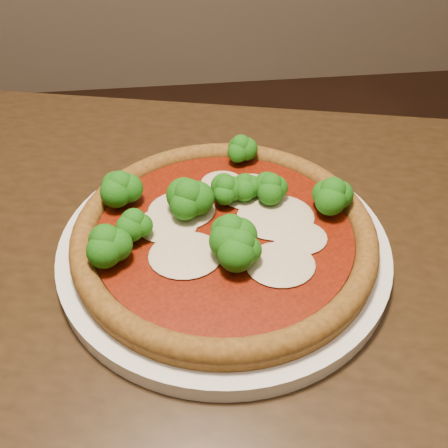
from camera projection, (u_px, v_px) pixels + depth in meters
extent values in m
cube|color=black|center=(168.00, 297.00, 0.50)|extent=(1.38, 1.00, 0.04)
cylinder|color=silver|center=(224.00, 246.00, 0.51)|extent=(0.33, 0.33, 0.02)
cylinder|color=brown|center=(224.00, 237.00, 0.50)|extent=(0.30, 0.30, 0.01)
torus|color=brown|center=(224.00, 232.00, 0.50)|extent=(0.30, 0.30, 0.02)
cylinder|color=#6C1405|center=(224.00, 231.00, 0.50)|extent=(0.26, 0.26, 0.00)
ellipsoid|color=beige|center=(276.00, 216.00, 0.51)|extent=(0.08, 0.07, 0.01)
ellipsoid|color=beige|center=(250.00, 191.00, 0.54)|extent=(0.07, 0.06, 0.01)
ellipsoid|color=beige|center=(222.00, 182.00, 0.55)|extent=(0.05, 0.04, 0.00)
ellipsoid|color=beige|center=(182.00, 210.00, 0.52)|extent=(0.07, 0.06, 0.01)
ellipsoid|color=beige|center=(168.00, 224.00, 0.50)|extent=(0.06, 0.06, 0.00)
ellipsoid|color=beige|center=(300.00, 237.00, 0.48)|extent=(0.05, 0.05, 0.00)
ellipsoid|color=beige|center=(186.00, 254.00, 0.47)|extent=(0.07, 0.06, 0.01)
ellipsoid|color=beige|center=(280.00, 264.00, 0.46)|extent=(0.07, 0.06, 0.01)
ellipsoid|color=#207E14|center=(106.00, 242.00, 0.45)|extent=(0.05, 0.05, 0.04)
ellipsoid|color=#207E14|center=(230.00, 232.00, 0.46)|extent=(0.05, 0.05, 0.04)
ellipsoid|color=#207E14|center=(189.00, 196.00, 0.49)|extent=(0.05, 0.05, 0.04)
ellipsoid|color=#207E14|center=(226.00, 187.00, 0.51)|extent=(0.04, 0.04, 0.03)
ellipsoid|color=#207E14|center=(240.00, 246.00, 0.44)|extent=(0.05, 0.05, 0.04)
ellipsoid|color=#207E14|center=(271.00, 186.00, 0.51)|extent=(0.04, 0.04, 0.03)
ellipsoid|color=#207E14|center=(333.00, 192.00, 0.50)|extent=(0.05, 0.05, 0.04)
ellipsoid|color=#207E14|center=(121.00, 186.00, 0.51)|extent=(0.05, 0.05, 0.04)
ellipsoid|color=#207E14|center=(245.00, 184.00, 0.52)|extent=(0.03, 0.03, 0.03)
ellipsoid|color=#207E14|center=(134.00, 222.00, 0.47)|extent=(0.04, 0.04, 0.03)
ellipsoid|color=#207E14|center=(241.00, 146.00, 0.57)|extent=(0.04, 0.04, 0.03)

